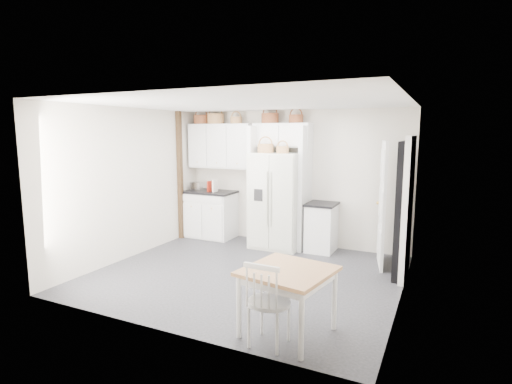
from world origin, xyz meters
The scene contains 29 objects.
floor centered at (0.00, 0.00, 0.00)m, with size 4.50×4.50×0.00m, color #232328.
ceiling centered at (0.00, 0.00, 2.60)m, with size 4.50×4.50×0.00m, color white.
wall_back centered at (0.00, 2.00, 1.30)m, with size 4.50×4.50×0.00m, color beige.
wall_left centered at (-2.25, 0.00, 1.30)m, with size 4.00×4.00×0.00m, color beige.
wall_right centered at (2.25, 0.00, 1.30)m, with size 4.00×4.00×0.00m, color beige.
refrigerator centered at (-0.15, 1.60, 0.90)m, with size 0.93×0.75×1.80m, color silver.
base_cab_left centered at (-1.70, 1.70, 0.47)m, with size 1.01×0.64×0.93m, color white.
base_cab_right centered at (0.69, 1.70, 0.43)m, with size 0.49×0.59×0.86m, color white.
dining_table centered at (1.23, -1.45, 0.36)m, with size 0.87×0.87×0.73m, color #976538.
windsor_chair centered at (1.15, -1.75, 0.46)m, with size 0.45×0.41×0.91m, color white.
counter_left centered at (-1.70, 1.70, 0.95)m, with size 1.05×0.68×0.04m, color black.
counter_right centered at (0.69, 1.70, 0.88)m, with size 0.53×0.63×0.04m, color black.
toaster centered at (-2.01, 1.65, 1.06)m, with size 0.25×0.14×0.17m, color silver.
cookbook_red centered at (-1.66, 1.62, 1.08)m, with size 0.03×0.15×0.22m, color maroon.
cookbook_cream centered at (-1.54, 1.62, 1.10)m, with size 0.04×0.16×0.24m, color white.
basket_upper_a centered at (-1.98, 1.83, 2.44)m, with size 0.32×0.32×0.18m, color brown.
basket_upper_b centered at (-1.63, 1.83, 2.45)m, with size 0.35×0.35×0.20m, color #A5783C.
basket_upper_c centered at (-1.15, 1.83, 2.42)m, with size 0.24×0.24×0.14m, color #A5783C.
basket_bridge_a centered at (-0.41, 1.83, 2.44)m, with size 0.34×0.34×0.19m, color brown.
basket_bridge_b centered at (0.11, 1.83, 2.43)m, with size 0.27×0.27×0.15m, color brown.
basket_fridge_a centered at (-0.36, 1.50, 1.89)m, with size 0.30×0.30×0.16m, color #A5783C.
basket_fridge_b centered at (-0.02, 1.50, 1.87)m, with size 0.23×0.23×0.12m, color #A5783C.
upper_cabinet centered at (-1.50, 1.83, 1.90)m, with size 1.40×0.34×0.90m, color white.
bridge_cabinet centered at (-0.15, 1.83, 2.12)m, with size 1.12×0.34×0.45m, color white.
fridge_panel_left centered at (-0.66, 1.70, 1.15)m, with size 0.08×0.60×2.30m, color white.
fridge_panel_right centered at (0.36, 1.70, 1.15)m, with size 0.08×0.60×2.30m, color white.
trim_post centered at (-2.20, 1.35, 1.30)m, with size 0.09×0.09×2.60m, color black.
doorway_void centered at (2.16, 1.00, 1.02)m, with size 0.18×0.85×2.05m, color black.
door_slab centered at (1.80, 1.33, 1.02)m, with size 0.80×0.04×2.05m, color white.
Camera 1 is at (2.69, -5.29, 2.17)m, focal length 28.00 mm.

